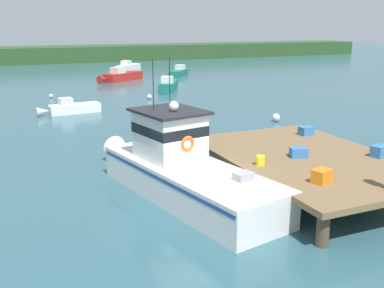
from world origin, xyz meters
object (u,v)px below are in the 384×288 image
object	(u,v)px
main_fishing_boat	(180,167)
mooring_buoy_outer	(51,96)
crate_stack_near_edge	(380,151)
crate_single_far	(306,131)
moored_boat_mid_harbor	(70,108)
moored_boat_near_channel	(121,76)
moored_boat_outer_mooring	(168,85)
crate_stack_mid_dock	(322,176)
crate_single_by_cleat	(299,152)
mooring_buoy_inshore	(149,97)
moored_boat_far_left	(179,72)
bait_bucket	(260,161)
mooring_buoy_channel_marker	(276,117)
moored_boat_far_right	(128,67)

from	to	relation	value
main_fishing_boat	mooring_buoy_outer	world-z (taller)	main_fishing_boat
crate_stack_near_edge	crate_single_far	world-z (taller)	crate_stack_near_edge
crate_stack_near_edge	mooring_buoy_outer	size ratio (longest dim) A/B	1.76
moored_boat_mid_harbor	moored_boat_near_channel	world-z (taller)	moored_boat_near_channel
crate_single_far	moored_boat_outer_mooring	xyz separation A→B (m)	(2.21, 23.16, -0.94)
crate_stack_mid_dock	crate_single_by_cleat	world-z (taller)	crate_stack_mid_dock
main_fishing_boat	moored_boat_mid_harbor	size ratio (longest dim) A/B	2.30
mooring_buoy_inshore	moored_boat_far_left	bearing A→B (deg)	59.64
crate_stack_near_edge	bait_bucket	bearing A→B (deg)	169.24
crate_stack_near_edge	moored_boat_far_left	xyz separation A→B (m)	(7.22, 37.48, -0.98)
crate_stack_mid_dock	crate_single_far	size ratio (longest dim) A/B	1.00
moored_boat_mid_harbor	moored_boat_near_channel	xyz separation A→B (m)	(7.88, 16.24, 0.14)
moored_boat_far_left	moored_boat_near_channel	world-z (taller)	moored_boat_near_channel
crate_stack_mid_dock	bait_bucket	distance (m)	2.42
main_fishing_boat	mooring_buoy_inshore	world-z (taller)	main_fishing_boat
crate_single_by_cleat	crate_single_far	xyz separation A→B (m)	(2.39, 2.69, 0.01)
crate_single_far	mooring_buoy_channel_marker	size ratio (longest dim) A/B	1.20
crate_stack_mid_dock	moored_boat_mid_harbor	size ratio (longest dim) A/B	0.14
moored_boat_far_right	mooring_buoy_outer	size ratio (longest dim) A/B	12.88
bait_bucket	crate_stack_near_edge	bearing A→B (deg)	-10.76
moored_boat_outer_mooring	mooring_buoy_inshore	distance (m)	5.23
crate_single_by_cleat	mooring_buoy_inshore	world-z (taller)	crate_single_by_cleat
moored_boat_outer_mooring	moored_boat_far_right	size ratio (longest dim) A/B	1.14
crate_stack_near_edge	moored_boat_outer_mooring	distance (m)	27.10
crate_stack_near_edge	mooring_buoy_outer	xyz separation A→B (m)	(-8.59, 26.70, -1.24)
moored_boat_mid_harbor	mooring_buoy_inshore	size ratio (longest dim) A/B	10.88
moored_boat_far_right	mooring_buoy_inshore	distance (m)	23.44
crate_single_by_cleat	moored_boat_near_channel	world-z (taller)	crate_single_by_cleat
crate_single_by_cleat	main_fishing_boat	bearing A→B (deg)	164.94
crate_stack_mid_dock	bait_bucket	size ratio (longest dim) A/B	1.76
crate_stack_mid_dock	mooring_buoy_outer	xyz separation A→B (m)	(-4.79, 28.12, -1.24)
crate_stack_near_edge	bait_bucket	world-z (taller)	crate_stack_near_edge
crate_stack_near_edge	moored_boat_far_right	distance (m)	45.96
mooring_buoy_channel_marker	mooring_buoy_inshore	distance (m)	12.26
crate_single_by_cleat	mooring_buoy_outer	world-z (taller)	crate_single_by_cleat
bait_bucket	mooring_buoy_channel_marker	distance (m)	13.23
moored_boat_mid_harbor	moored_boat_far_left	size ratio (longest dim) A/B	0.98
crate_single_by_cleat	moored_boat_far_right	xyz separation A→B (m)	(6.13, 44.66, -0.93)
crate_single_by_cleat	bait_bucket	distance (m)	1.85
mooring_buoy_inshore	crate_single_by_cleat	bearing A→B (deg)	-93.77
crate_single_by_cleat	moored_boat_far_right	distance (m)	45.09
moored_boat_outer_mooring	moored_boat_far_left	world-z (taller)	moored_boat_outer_mooring
moored_boat_outer_mooring	moored_boat_near_channel	world-z (taller)	moored_boat_near_channel
crate_single_far	mooring_buoy_outer	bearing A→B (deg)	109.77
crate_single_far	bait_bucket	size ratio (longest dim) A/B	1.76
moored_boat_far_left	moored_boat_near_channel	distance (m)	7.77
crate_stack_mid_dock	crate_stack_near_edge	xyz separation A→B (m)	(3.81, 1.41, -0.00)
moored_boat_far_right	moored_boat_mid_harbor	world-z (taller)	moored_boat_far_right
crate_stack_near_edge	bait_bucket	distance (m)	4.69
mooring_buoy_outer	mooring_buoy_channel_marker	world-z (taller)	mooring_buoy_channel_marker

